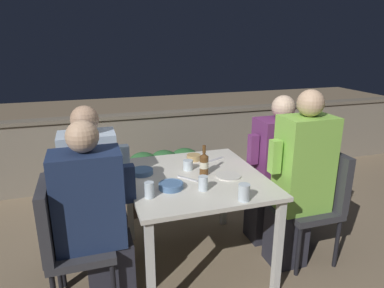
{
  "coord_description": "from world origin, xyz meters",
  "views": [
    {
      "loc": [
        -0.72,
        -2.19,
        1.7
      ],
      "look_at": [
        0.0,
        0.08,
        0.95
      ],
      "focal_mm": 32.0,
      "sensor_mm": 36.0,
      "label": 1
    }
  ],
  "objects": [
    {
      "name": "person_blue_shirt",
      "position": [
        -0.7,
        0.18,
        0.63
      ],
      "size": [
        0.48,
        0.26,
        1.26
      ],
      "color": "#282833",
      "rests_on": "ground_plane"
    },
    {
      "name": "parapet_wall",
      "position": [
        0.0,
        1.72,
        0.43
      ],
      "size": [
        9.0,
        0.18,
        0.85
      ],
      "color": "gray",
      "rests_on": "ground_plane"
    },
    {
      "name": "glass_cup_1",
      "position": [
        -0.38,
        -0.25,
        0.78
      ],
      "size": [
        0.06,
        0.06,
        0.1
      ],
      "color": "silver",
      "rests_on": "dining_table"
    },
    {
      "name": "chair_left_far",
      "position": [
        -0.89,
        0.18,
        0.54
      ],
      "size": [
        0.41,
        0.4,
        0.89
      ],
      "color": "#333338",
      "rests_on": "ground_plane"
    },
    {
      "name": "plate_0",
      "position": [
        0.22,
        -0.09,
        0.74
      ],
      "size": [
        0.18,
        0.18,
        0.01
      ],
      "color": "silver",
      "rests_on": "dining_table"
    },
    {
      "name": "glass_cup_2",
      "position": [
        -0.02,
        -0.25,
        0.78
      ],
      "size": [
        0.06,
        0.06,
        0.1
      ],
      "color": "silver",
      "rests_on": "dining_table"
    },
    {
      "name": "chair_left_near",
      "position": [
        -0.91,
        -0.21,
        0.54
      ],
      "size": [
        0.41,
        0.4,
        0.89
      ],
      "color": "#333338",
      "rests_on": "ground_plane"
    },
    {
      "name": "glass_cup_3",
      "position": [
        0.17,
        -0.46,
        0.79
      ],
      "size": [
        0.07,
        0.07,
        0.11
      ],
      "color": "silver",
      "rests_on": "dining_table"
    },
    {
      "name": "person_navy_jumper",
      "position": [
        -0.72,
        -0.21,
        0.63
      ],
      "size": [
        0.49,
        0.26,
        1.25
      ],
      "color": "#282833",
      "rests_on": "ground_plane"
    },
    {
      "name": "person_green_blouse",
      "position": [
        0.74,
        -0.21,
        0.69
      ],
      "size": [
        0.47,
        0.26,
        1.36
      ],
      "color": "#282833",
      "rests_on": "ground_plane"
    },
    {
      "name": "glass_cup_0",
      "position": [
        -0.01,
        0.13,
        0.77
      ],
      "size": [
        0.07,
        0.07,
        0.08
      ],
      "color": "silver",
      "rests_on": "dining_table"
    },
    {
      "name": "dining_table",
      "position": [
        0.0,
        0.0,
        0.65
      ],
      "size": [
        0.97,
        1.04,
        0.73
      ],
      "color": "silver",
      "rests_on": "ground_plane"
    },
    {
      "name": "fork_0",
      "position": [
        0.27,
        0.27,
        0.74
      ],
      "size": [
        0.16,
        0.09,
        0.01
      ],
      "color": "silver",
      "rests_on": "dining_table"
    },
    {
      "name": "beer_bottle",
      "position": [
        0.07,
        0.01,
        0.82
      ],
      "size": [
        0.07,
        0.07,
        0.22
      ],
      "color": "brown",
      "rests_on": "dining_table"
    },
    {
      "name": "bowl_1",
      "position": [
        -0.22,
        -0.16,
        0.76
      ],
      "size": [
        0.16,
        0.16,
        0.04
      ],
      "color": "#4C709E",
      "rests_on": "dining_table"
    },
    {
      "name": "chair_right_far",
      "position": [
        0.95,
        0.15,
        0.54
      ],
      "size": [
        0.41,
        0.4,
        0.89
      ],
      "color": "#333338",
      "rests_on": "ground_plane"
    },
    {
      "name": "chair_right_near",
      "position": [
        0.93,
        -0.21,
        0.54
      ],
      "size": [
        0.41,
        0.4,
        0.89
      ],
      "color": "#333338",
      "rests_on": "ground_plane"
    },
    {
      "name": "planter_hedge",
      "position": [
        0.0,
        1.0,
        0.34
      ],
      "size": [
        0.8,
        0.47,
        0.6
      ],
      "color": "brown",
      "rests_on": "ground_plane"
    },
    {
      "name": "bowl_2",
      "position": [
        0.09,
        0.33,
        0.76
      ],
      "size": [
        0.12,
        0.12,
        0.05
      ],
      "color": "tan",
      "rests_on": "dining_table"
    },
    {
      "name": "ground_plane",
      "position": [
        0.0,
        0.0,
        0.0
      ],
      "size": [
        16.0,
        16.0,
        0.0
      ],
      "primitive_type": "plane",
      "color": "#847056"
    },
    {
      "name": "bowl_0",
      "position": [
        -0.36,
        0.15,
        0.75
      ],
      "size": [
        0.16,
        0.16,
        0.04
      ],
      "color": "#4C709E",
      "rests_on": "dining_table"
    },
    {
      "name": "potted_plant",
      "position": [
        1.31,
        0.85,
        0.45
      ],
      "size": [
        0.32,
        0.32,
        0.74
      ],
      "color": "brown",
      "rests_on": "ground_plane"
    },
    {
      "name": "fork_1",
      "position": [
        -0.07,
        -0.04,
        0.74
      ],
      "size": [
        0.12,
        0.14,
        0.01
      ],
      "color": "silver",
      "rests_on": "dining_table"
    },
    {
      "name": "person_purple_stripe",
      "position": [
        0.76,
        0.15,
        0.63
      ],
      "size": [
        0.49,
        0.26,
        1.26
      ],
      "color": "#282833",
      "rests_on": "ground_plane"
    }
  ]
}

